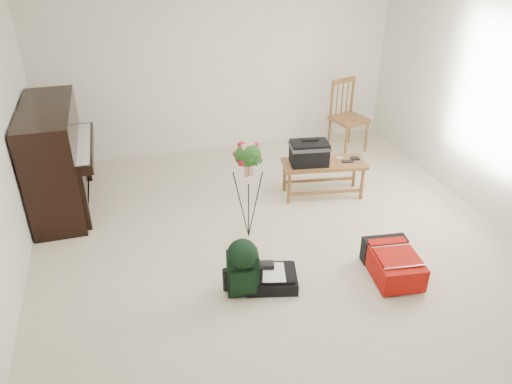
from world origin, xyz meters
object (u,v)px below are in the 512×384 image
object	(u,v)px
bench	(315,157)
red_suitcase	(391,261)
flower_stand	(248,192)
black_duffel	(271,278)
dining_chair	(348,117)
green_backpack	(243,265)
piano	(57,161)

from	to	relation	value
bench	red_suitcase	xyz separation A→B (m)	(0.18, -1.61, -0.40)
bench	flower_stand	distance (m)	1.16
bench	flower_stand	xyz separation A→B (m)	(-0.99, -0.61, 0.01)
black_duffel	bench	bearing A→B (deg)	69.04
bench	dining_chair	xyz separation A→B (m)	(1.00, 1.20, -0.04)
bench	dining_chair	world-z (taller)	dining_chair
bench	green_backpack	size ratio (longest dim) A/B	1.84
piano	red_suitcase	bearing A→B (deg)	-35.39
bench	black_duffel	bearing A→B (deg)	-115.60
green_backpack	bench	bearing A→B (deg)	58.02
black_duffel	flower_stand	distance (m)	0.97
flower_stand	green_backpack	bearing A→B (deg)	-124.88
dining_chair	red_suitcase	world-z (taller)	dining_chair
black_duffel	piano	bearing A→B (deg)	146.79
piano	dining_chair	size ratio (longest dim) A/B	1.46
piano	green_backpack	world-z (taller)	piano
dining_chair	red_suitcase	bearing A→B (deg)	-121.88
piano	flower_stand	world-z (taller)	piano
piano	flower_stand	bearing A→B (deg)	-32.08
black_duffel	green_backpack	size ratio (longest dim) A/B	0.98
dining_chair	flower_stand	distance (m)	2.70
piano	black_duffel	bearing A→B (deg)	-46.66
red_suitcase	dining_chair	bearing A→B (deg)	80.39
black_duffel	red_suitcase	bearing A→B (deg)	5.96
piano	green_backpack	xyz separation A→B (m)	(1.66, -2.10, -0.28)
green_backpack	flower_stand	xyz separation A→B (m)	(0.29, 0.88, 0.24)
piano	dining_chair	bearing A→B (deg)	8.49
bench	red_suitcase	size ratio (longest dim) A/B	1.55
black_duffel	green_backpack	bearing A→B (deg)	-159.19
dining_chair	flower_stand	size ratio (longest dim) A/B	0.91
black_duffel	flower_stand	bearing A→B (deg)	102.99
dining_chair	piano	bearing A→B (deg)	172.98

